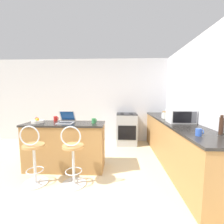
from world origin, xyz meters
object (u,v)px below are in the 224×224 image
bar_stool_near (34,157)px  mug_white (163,116)px  pepper_mill (221,125)px  laptop (66,120)px  storage_jar (165,115)px  microwave (181,116)px  mug_red (56,119)px  mug_blue (199,132)px  stove_range (126,129)px  mug_green (94,121)px  bar_stool_far (73,157)px  fruit_bowl (38,121)px

bar_stool_near → mug_white: size_ratio=9.61×
pepper_mill → laptop: bearing=162.4°
storage_jar → microwave: bearing=-72.7°
laptop → microwave: microwave is taller
mug_white → mug_red: size_ratio=1.00×
bar_stool_near → mug_red: bearing=85.1°
mug_red → mug_blue: mug_red is taller
bar_stool_near → stove_range: 2.69m
mug_green → microwave: bearing=4.6°
microwave → pepper_mill: bearing=-77.6°
mug_blue → mug_green: bearing=151.5°
mug_green → pepper_mill: size_ratio=0.36×
bar_stool_far → microwave: (1.98, 0.72, 0.59)m
bar_stool_far → mug_blue: size_ratio=10.26×
bar_stool_near → pepper_mill: bearing=-3.5°
mug_green → pepper_mill: (1.92, -0.75, 0.08)m
bar_stool_near → bar_stool_far: same height
mug_green → fruit_bowl: 1.11m
bar_stool_near → fruit_bowl: size_ratio=4.33×
mug_green → bar_stool_near: bearing=-147.5°
mug_white → fruit_bowl: bearing=-163.3°
mug_white → pepper_mill: bearing=-77.1°
fruit_bowl → stove_range: bearing=41.0°
bar_stool_near → microwave: 2.79m
laptop → stove_range: size_ratio=0.36×
fruit_bowl → bar_stool_near: bearing=-69.5°
fruit_bowl → mug_red: size_ratio=2.22×
bar_stool_far → mug_blue: mug_blue is taller
bar_stool_near → microwave: size_ratio=2.06×
microwave → stove_range: bearing=125.1°
bar_stool_far → pepper_mill: pepper_mill is taller
bar_stool_near → mug_red: size_ratio=9.60×
microwave → mug_blue: 1.01m
laptop → fruit_bowl: bearing=-172.5°
bar_stool_far → mug_red: size_ratio=9.60×
microwave → mug_white: microwave is taller
mug_blue → mug_red: bearing=156.7°
fruit_bowl → pepper_mill: size_ratio=0.84×
microwave → mug_blue: size_ratio=4.97×
microwave → pepper_mill: (0.20, -0.89, -0.00)m
bar_stool_far → stove_range: size_ratio=1.07×
stove_range → mug_green: 1.80m
bar_stool_far → storage_jar: size_ratio=5.88×
bar_stool_far → microwave: 2.19m
storage_jar → mug_white: bearing=87.3°
mug_white → storage_jar: bearing=-92.7°
bar_stool_near → mug_blue: size_ratio=10.26×
stove_range → storage_jar: size_ratio=5.48×
mug_white → mug_green: bearing=-153.9°
storage_jar → mug_blue: (0.00, -1.50, -0.04)m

